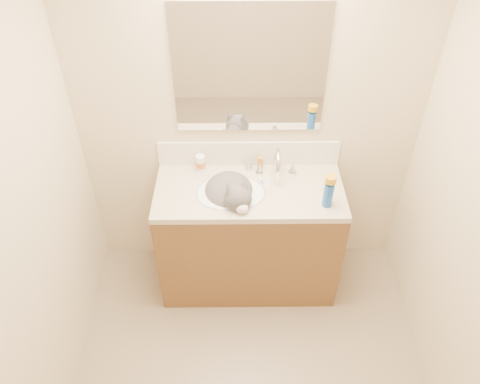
{
  "coord_description": "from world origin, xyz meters",
  "views": [
    {
      "loc": [
        -0.08,
        -1.29,
        2.76
      ],
      "look_at": [
        -0.06,
        0.92,
        0.88
      ],
      "focal_mm": 35.0,
      "sensor_mm": 36.0,
      "label": 1
    }
  ],
  "objects_px": {
    "faucet": "(277,165)",
    "amber_bottle": "(260,163)",
    "cat": "(231,195)",
    "silver_jar": "(249,165)",
    "spray_can": "(328,195)",
    "basin": "(231,201)",
    "pill_bottle": "(201,163)",
    "vanity_cabinet": "(249,239)"
  },
  "relations": [
    {
      "from": "vanity_cabinet",
      "to": "cat",
      "type": "bearing_deg",
      "value": -165.11
    },
    {
      "from": "faucet",
      "to": "amber_bottle",
      "type": "xyz_separation_m",
      "value": [
        -0.1,
        0.08,
        -0.04
      ]
    },
    {
      "from": "basin",
      "to": "amber_bottle",
      "type": "bearing_deg",
      "value": 51.5
    },
    {
      "from": "cat",
      "to": "basin",
      "type": "bearing_deg",
      "value": 139.66
    },
    {
      "from": "basin",
      "to": "cat",
      "type": "height_order",
      "value": "cat"
    },
    {
      "from": "vanity_cabinet",
      "to": "silver_jar",
      "type": "height_order",
      "value": "silver_jar"
    },
    {
      "from": "basin",
      "to": "silver_jar",
      "type": "height_order",
      "value": "silver_jar"
    },
    {
      "from": "amber_bottle",
      "to": "spray_can",
      "type": "relative_size",
      "value": 0.55
    },
    {
      "from": "silver_jar",
      "to": "amber_bottle",
      "type": "xyz_separation_m",
      "value": [
        0.08,
        0.0,
        0.02
      ]
    },
    {
      "from": "basin",
      "to": "cat",
      "type": "xyz_separation_m",
      "value": [
        0.0,
        -0.0,
        0.05
      ]
    },
    {
      "from": "vanity_cabinet",
      "to": "basin",
      "type": "relative_size",
      "value": 2.67
    },
    {
      "from": "faucet",
      "to": "cat",
      "type": "xyz_separation_m",
      "value": [
        -0.3,
        -0.17,
        -0.1
      ]
    },
    {
      "from": "vanity_cabinet",
      "to": "silver_jar",
      "type": "distance_m",
      "value": 0.53
    },
    {
      "from": "silver_jar",
      "to": "spray_can",
      "type": "xyz_separation_m",
      "value": [
        0.47,
        -0.37,
        0.05
      ]
    },
    {
      "from": "amber_bottle",
      "to": "spray_can",
      "type": "distance_m",
      "value": 0.54
    },
    {
      "from": "basin",
      "to": "spray_can",
      "type": "bearing_deg",
      "value": -11.79
    },
    {
      "from": "basin",
      "to": "pill_bottle",
      "type": "height_order",
      "value": "pill_bottle"
    },
    {
      "from": "basin",
      "to": "pill_bottle",
      "type": "relative_size",
      "value": 4.03
    },
    {
      "from": "silver_jar",
      "to": "amber_bottle",
      "type": "relative_size",
      "value": 0.65
    },
    {
      "from": "pill_bottle",
      "to": "amber_bottle",
      "type": "distance_m",
      "value": 0.39
    },
    {
      "from": "silver_jar",
      "to": "amber_bottle",
      "type": "distance_m",
      "value": 0.08
    },
    {
      "from": "basin",
      "to": "faucet",
      "type": "relative_size",
      "value": 1.61
    },
    {
      "from": "spray_can",
      "to": "amber_bottle",
      "type": "bearing_deg",
      "value": 136.56
    },
    {
      "from": "amber_bottle",
      "to": "cat",
      "type": "bearing_deg",
      "value": -127.95
    },
    {
      "from": "cat",
      "to": "silver_jar",
      "type": "height_order",
      "value": "cat"
    },
    {
      "from": "silver_jar",
      "to": "spray_can",
      "type": "bearing_deg",
      "value": -38.38
    },
    {
      "from": "vanity_cabinet",
      "to": "spray_can",
      "type": "height_order",
      "value": "spray_can"
    },
    {
      "from": "amber_bottle",
      "to": "basin",
      "type": "bearing_deg",
      "value": -128.5
    },
    {
      "from": "vanity_cabinet",
      "to": "basin",
      "type": "distance_m",
      "value": 0.4
    },
    {
      "from": "vanity_cabinet",
      "to": "amber_bottle",
      "type": "bearing_deg",
      "value": 70.59
    },
    {
      "from": "basin",
      "to": "cat",
      "type": "distance_m",
      "value": 0.05
    },
    {
      "from": "silver_jar",
      "to": "cat",
      "type": "bearing_deg",
      "value": -115.45
    },
    {
      "from": "faucet",
      "to": "spray_can",
      "type": "relative_size",
      "value": 1.71
    },
    {
      "from": "faucet",
      "to": "spray_can",
      "type": "height_order",
      "value": "faucet"
    },
    {
      "from": "faucet",
      "to": "amber_bottle",
      "type": "distance_m",
      "value": 0.14
    },
    {
      "from": "basin",
      "to": "cat",
      "type": "relative_size",
      "value": 0.92
    },
    {
      "from": "vanity_cabinet",
      "to": "pill_bottle",
      "type": "distance_m",
      "value": 0.63
    },
    {
      "from": "vanity_cabinet",
      "to": "pill_bottle",
      "type": "height_order",
      "value": "pill_bottle"
    },
    {
      "from": "amber_bottle",
      "to": "spray_can",
      "type": "height_order",
      "value": "spray_can"
    },
    {
      "from": "basin",
      "to": "spray_can",
      "type": "xyz_separation_m",
      "value": [
        0.59,
        -0.12,
        0.15
      ]
    },
    {
      "from": "spray_can",
      "to": "faucet",
      "type": "bearing_deg",
      "value": 134.71
    },
    {
      "from": "faucet",
      "to": "pill_bottle",
      "type": "bearing_deg",
      "value": 172.11
    }
  ]
}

